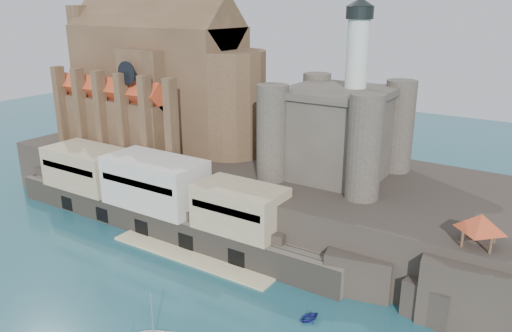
% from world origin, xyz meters
% --- Properties ---
extents(ground, '(300.00, 300.00, 0.00)m').
position_xyz_m(ground, '(0.00, 0.00, 0.00)').
color(ground, '#1A4B56').
rests_on(ground, ground).
extents(promontory, '(100.00, 36.00, 10.00)m').
position_xyz_m(promontory, '(-0.19, 39.37, 4.92)').
color(promontory, black).
rests_on(promontory, ground).
extents(quay, '(70.00, 12.00, 13.05)m').
position_xyz_m(quay, '(-10.19, 23.07, 6.07)').
color(quay, '#5D554A').
rests_on(quay, ground).
extents(church, '(47.00, 25.93, 30.51)m').
position_xyz_m(church, '(-24.13, 41.85, 22.13)').
color(church, '#4B3623').
rests_on(church, promontory).
extents(castle_keep, '(21.20, 21.20, 29.30)m').
position_xyz_m(castle_keep, '(16.08, 41.08, 18.31)').
color(castle_keep, '#413B33').
rests_on(castle_keep, promontory).
extents(rock_outcrop, '(14.50, 10.50, 8.70)m').
position_xyz_m(rock_outcrop, '(42.00, 25.84, 4.02)').
color(rock_outcrop, black).
rests_on(rock_outcrop, ground).
extents(pavilion, '(6.40, 6.40, 5.40)m').
position_xyz_m(pavilion, '(42.00, 26.00, 12.73)').
color(pavilion, '#4B3623').
rests_on(pavilion, rock_outcrop).
extents(boat_7, '(2.97, 2.45, 2.97)m').
position_xyz_m(boat_7, '(25.39, 13.76, 0.00)').
color(boat_7, navy).
rests_on(boat_7, ground).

